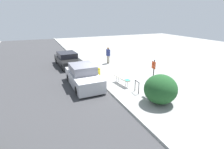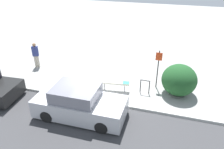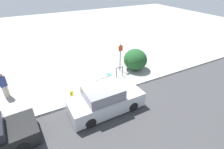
{
  "view_description": "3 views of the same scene",
  "coord_description": "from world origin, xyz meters",
  "px_view_note": "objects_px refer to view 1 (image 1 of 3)",
  "views": [
    {
      "loc": [
        11.34,
        -4.31,
        4.96
      ],
      "look_at": [
        0.54,
        0.52,
        0.94
      ],
      "focal_mm": 28.0,
      "sensor_mm": 36.0,
      "label": 1
    },
    {
      "loc": [
        3.44,
        -8.96,
        6.75
      ],
      "look_at": [
        0.18,
        1.81,
        0.77
      ],
      "focal_mm": 35.0,
      "sensor_mm": 36.0,
      "label": 2
    },
    {
      "loc": [
        -3.89,
        -8.52,
        7.04
      ],
      "look_at": [
        1.16,
        0.96,
        0.79
      ],
      "focal_mm": 28.0,
      "sensor_mm": 36.0,
      "label": 3
    }
  ],
  "objects_px": {
    "pedestrian": "(108,55)",
    "sign_post": "(153,74)",
    "bike_rack": "(137,86)",
    "parked_car_far": "(68,60)",
    "bench": "(122,78)",
    "parked_car_near": "(83,77)",
    "fire_hydrant": "(99,72)"
  },
  "relations": [
    {
      "from": "pedestrian",
      "to": "parked_car_far",
      "type": "xyz_separation_m",
      "value": [
        -0.85,
        -4.16,
        -0.31
      ]
    },
    {
      "from": "parked_car_near",
      "to": "fire_hydrant",
      "type": "bearing_deg",
      "value": 129.67
    },
    {
      "from": "sign_post",
      "to": "parked_car_near",
      "type": "height_order",
      "value": "sign_post"
    },
    {
      "from": "bike_rack",
      "to": "parked_car_far",
      "type": "height_order",
      "value": "parked_car_far"
    },
    {
      "from": "bike_rack",
      "to": "pedestrian",
      "type": "relative_size",
      "value": 0.47
    },
    {
      "from": "fire_hydrant",
      "to": "parked_car_near",
      "type": "distance_m",
      "value": 2.32
    },
    {
      "from": "pedestrian",
      "to": "parked_car_far",
      "type": "height_order",
      "value": "pedestrian"
    },
    {
      "from": "bench",
      "to": "pedestrian",
      "type": "xyz_separation_m",
      "value": [
        -6.08,
        1.45,
        0.43
      ]
    },
    {
      "from": "bike_rack",
      "to": "bench",
      "type": "bearing_deg",
      "value": -171.54
    },
    {
      "from": "bike_rack",
      "to": "pedestrian",
      "type": "bearing_deg",
      "value": 171.21
    },
    {
      "from": "bike_rack",
      "to": "pedestrian",
      "type": "distance_m",
      "value": 7.89
    },
    {
      "from": "bike_rack",
      "to": "parked_car_far",
      "type": "bearing_deg",
      "value": -161.06
    },
    {
      "from": "fire_hydrant",
      "to": "pedestrian",
      "type": "height_order",
      "value": "pedestrian"
    },
    {
      "from": "pedestrian",
      "to": "bike_rack",
      "type": "bearing_deg",
      "value": -31.05
    },
    {
      "from": "parked_car_near",
      "to": "pedestrian",
      "type": "bearing_deg",
      "value": 140.43
    },
    {
      "from": "bench",
      "to": "fire_hydrant",
      "type": "height_order",
      "value": "fire_hydrant"
    },
    {
      "from": "bench",
      "to": "parked_car_far",
      "type": "distance_m",
      "value": 7.45
    },
    {
      "from": "bike_rack",
      "to": "fire_hydrant",
      "type": "distance_m",
      "value": 4.31
    },
    {
      "from": "pedestrian",
      "to": "sign_post",
      "type": "bearing_deg",
      "value": -24.73
    },
    {
      "from": "sign_post",
      "to": "bench",
      "type": "bearing_deg",
      "value": -153.96
    },
    {
      "from": "bike_rack",
      "to": "fire_hydrant",
      "type": "relative_size",
      "value": 1.08
    },
    {
      "from": "sign_post",
      "to": "fire_hydrant",
      "type": "xyz_separation_m",
      "value": [
        -4.69,
        -2.02,
        -0.98
      ]
    },
    {
      "from": "bench",
      "to": "parked_car_near",
      "type": "distance_m",
      "value": 2.85
    },
    {
      "from": "bench",
      "to": "parked_car_near",
      "type": "bearing_deg",
      "value": -116.83
    },
    {
      "from": "bench",
      "to": "parked_car_far",
      "type": "xyz_separation_m",
      "value": [
        -6.93,
        -2.71,
        0.12
      ]
    },
    {
      "from": "fire_hydrant",
      "to": "pedestrian",
      "type": "relative_size",
      "value": 0.44
    },
    {
      "from": "bench",
      "to": "fire_hydrant",
      "type": "relative_size",
      "value": 2.23
    },
    {
      "from": "bench",
      "to": "parked_car_far",
      "type": "relative_size",
      "value": 0.38
    },
    {
      "from": "bench",
      "to": "sign_post",
      "type": "bearing_deg",
      "value": 18.89
    },
    {
      "from": "bench",
      "to": "parked_car_near",
      "type": "relative_size",
      "value": 0.39
    },
    {
      "from": "pedestrian",
      "to": "parked_car_far",
      "type": "bearing_deg",
      "value": -123.79
    },
    {
      "from": "fire_hydrant",
      "to": "bike_rack",
      "type": "bearing_deg",
      "value": 15.82
    }
  ]
}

